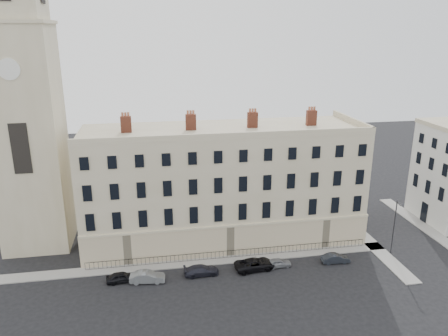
# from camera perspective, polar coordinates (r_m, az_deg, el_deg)

# --- Properties ---
(ground) EXTENTS (160.00, 160.00, 0.00)m
(ground) POSITION_cam_1_polar(r_m,az_deg,el_deg) (52.33, 8.76, -13.82)
(ground) COLOR black
(ground) RESTS_ON ground
(terrace) EXTENTS (36.22, 12.22, 17.00)m
(terrace) POSITION_cam_1_polar(r_m,az_deg,el_deg) (58.24, -0.21, -2.07)
(terrace) COLOR #BEB18D
(terrace) RESTS_ON ground
(church_tower) EXTENTS (8.00, 8.13, 44.00)m
(church_tower) POSITION_cam_1_polar(r_m,az_deg,el_deg) (58.58, -24.68, 7.73)
(church_tower) COLOR #BEB18D
(church_tower) RESTS_ON ground
(pavement_terrace) EXTENTS (48.00, 2.00, 0.12)m
(pavement_terrace) POSITION_cam_1_polar(r_m,az_deg,el_deg) (54.55, -3.20, -12.15)
(pavement_terrace) COLOR gray
(pavement_terrace) RESTS_ON ground
(pavement_east_return) EXTENTS (2.00, 24.00, 0.12)m
(pavement_east_return) POSITION_cam_1_polar(r_m,az_deg,el_deg) (63.55, 17.74, -8.49)
(pavement_east_return) COLOR gray
(pavement_east_return) RESTS_ON ground
(pavement_adjacent) EXTENTS (2.00, 20.00, 0.12)m
(pavement_adjacent) POSITION_cam_1_polar(r_m,az_deg,el_deg) (70.06, 24.32, -6.77)
(pavement_adjacent) COLOR gray
(pavement_adjacent) RESTS_ON ground
(railings) EXTENTS (35.00, 0.04, 0.96)m
(railings) POSITION_cam_1_polar(r_m,az_deg,el_deg) (55.19, 0.94, -11.16)
(railings) COLOR black
(railings) RESTS_ON ground
(car_a) EXTENTS (3.54, 1.70, 1.17)m
(car_a) POSITION_cam_1_polar(r_m,az_deg,el_deg) (51.82, -13.21, -13.70)
(car_a) COLOR black
(car_a) RESTS_ON ground
(car_b) EXTENTS (4.04, 1.76, 1.29)m
(car_b) POSITION_cam_1_polar(r_m,az_deg,el_deg) (51.17, -9.98, -13.84)
(car_b) COLOR slate
(car_b) RESTS_ON ground
(car_c) EXTENTS (4.15, 1.85, 1.18)m
(car_c) POSITION_cam_1_polar(r_m,az_deg,el_deg) (51.83, -2.98, -13.20)
(car_c) COLOR #20212B
(car_c) RESTS_ON ground
(car_d) EXTENTS (5.04, 2.76, 1.34)m
(car_d) POSITION_cam_1_polar(r_m,az_deg,el_deg) (52.91, 4.03, -12.43)
(car_d) COLOR black
(car_d) RESTS_ON ground
(car_e) EXTENTS (3.17, 1.37, 1.07)m
(car_e) POSITION_cam_1_polar(r_m,az_deg,el_deg) (53.75, 7.11, -12.18)
(car_e) COLOR gray
(car_e) RESTS_ON ground
(car_f) EXTENTS (3.49, 1.35, 1.14)m
(car_f) POSITION_cam_1_polar(r_m,az_deg,el_deg) (55.87, 14.35, -11.36)
(car_f) COLOR #21252C
(car_f) RESTS_ON ground
(streetlamp) EXTENTS (0.51, 1.54, 7.24)m
(streetlamp) POSITION_cam_1_polar(r_m,az_deg,el_deg) (58.61, 21.38, -6.90)
(streetlamp) COLOR #2E2F34
(streetlamp) RESTS_ON ground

